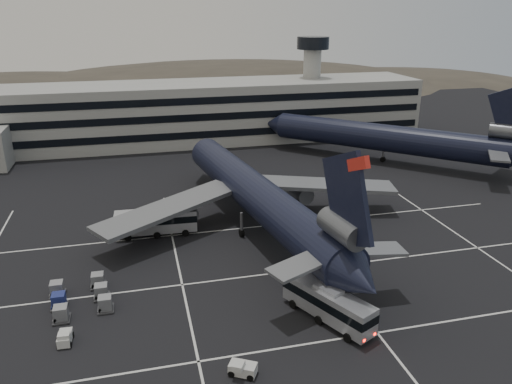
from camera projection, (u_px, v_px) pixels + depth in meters
ground at (239, 296)px, 56.37m from camera, size 260.00×260.00×0.00m
lane_markings at (246, 292)px, 57.24m from camera, size 90.00×55.62×0.01m
terminal at (163, 115)px, 118.07m from camera, size 125.00×26.00×24.00m
hills at (198, 111)px, 219.39m from camera, size 352.00×180.00×44.00m
trijet_main at (258, 196)px, 71.71m from camera, size 46.88×57.58×18.08m
trijet_far at (389, 137)px, 103.33m from camera, size 45.00×44.28×18.08m
bus_near at (328, 302)px, 51.38m from camera, size 7.07×11.01×3.88m
bus_far at (156, 221)px, 70.90m from camera, size 11.57×3.37×4.04m
tug_a at (65, 338)px, 48.22m from camera, size 1.41×2.25×1.40m
tug_b at (244, 368)px, 44.07m from camera, size 2.76×2.42×1.53m
uld_cluster at (81, 296)px, 54.87m from camera, size 7.43×8.35×1.66m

